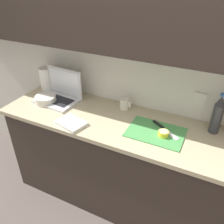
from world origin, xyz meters
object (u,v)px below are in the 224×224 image
knife (161,126)px  lemon_half_cut (163,133)px  paper_towel_roll (47,79)px  bowl_white (46,99)px  laptop (60,93)px  cutting_board (156,132)px  measuring_cup (124,104)px  bottle_water_clear (217,115)px

knife → lemon_half_cut: bearing=-34.1°
knife → paper_towel_roll: 1.22m
bowl_white → laptop: bearing=50.1°
cutting_board → lemon_half_cut: (0.06, -0.02, 0.02)m
lemon_half_cut → measuring_cup: bearing=149.7°
laptop → bowl_white: bearing=-124.6°
laptop → bottle_water_clear: bearing=9.2°
knife → lemon_half_cut: lemon_half_cut is taller
bottle_water_clear → measuring_cup: size_ratio=3.15×
laptop → cutting_board: (0.94, -0.11, -0.06)m
bottle_water_clear → bowl_white: (-1.41, -0.19, -0.12)m
knife → lemon_half_cut: size_ratio=3.17×
laptop → knife: (0.96, -0.04, -0.05)m
bottle_water_clear → measuring_cup: bearing=178.6°
knife → lemon_half_cut: (0.04, -0.09, 0.01)m
lemon_half_cut → bowl_white: size_ratio=0.40×
laptop → bottle_water_clear: 1.33m
laptop → bottle_water_clear: (1.32, 0.09, 0.08)m
laptop → knife: bearing=3.0°
knife → measuring_cup: 0.40m
knife → bowl_white: bowl_white is taller
knife → paper_towel_roll: paper_towel_roll is taller
knife → paper_towel_roll: size_ratio=1.04×
laptop → knife: laptop is taller
knife → bottle_water_clear: size_ratio=0.75×
cutting_board → measuring_cup: 0.42m
knife → measuring_cup: measuring_cup is taller
bottle_water_clear → bowl_white: bearing=-172.2°
cutting_board → paper_towel_roll: paper_towel_roll is taller
laptop → paper_towel_roll: bearing=159.3°
lemon_half_cut → bottle_water_clear: 0.41m
bottle_water_clear → laptop: bearing=-176.1°
laptop → measuring_cup: laptop is taller
bottle_water_clear → bowl_white: bottle_water_clear is taller
cutting_board → bottle_water_clear: 0.45m
lemon_half_cut → bottle_water_clear: bearing=34.9°
cutting_board → measuring_cup: (-0.35, 0.22, 0.04)m
lemon_half_cut → paper_towel_roll: 1.27m
laptop → bowl_white: (-0.09, -0.10, -0.03)m
cutting_board → measuring_cup: measuring_cup is taller
laptop → cutting_board: laptop is taller
bottle_water_clear → paper_towel_roll: bearing=179.1°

